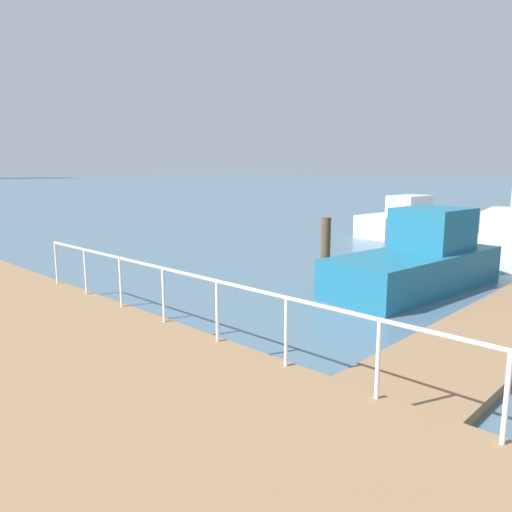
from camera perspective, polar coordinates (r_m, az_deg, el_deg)
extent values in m
plane|color=slate|center=(15.12, -10.73, -2.64)|extent=(300.00, 300.00, 0.00)
cylinder|color=white|center=(6.05, 26.95, -14.44)|extent=(0.06, 0.06, 1.05)
cylinder|color=white|center=(6.58, 13.91, -11.55)|extent=(0.06, 0.06, 1.05)
cylinder|color=white|center=(7.40, 3.51, -8.77)|extent=(0.06, 0.06, 1.05)
cylinder|color=white|center=(8.42, -4.49, -6.40)|extent=(0.06, 0.06, 1.05)
cylinder|color=white|center=(9.58, -10.62, -4.48)|extent=(0.06, 0.06, 1.05)
cylinder|color=white|center=(10.83, -15.35, -2.96)|extent=(0.06, 0.06, 1.05)
cylinder|color=white|center=(12.14, -19.07, -1.74)|extent=(0.06, 0.06, 1.05)
cylinder|color=white|center=(13.50, -22.06, -0.76)|extent=(0.06, 0.06, 1.05)
cylinder|color=brown|center=(15.73, 8.04, 1.23)|extent=(0.30, 0.30, 1.77)
cube|color=white|center=(21.06, 27.15, 1.22)|extent=(7.65, 3.16, 0.85)
cube|color=white|center=(20.44, 27.17, 3.49)|extent=(2.95, 1.97, 0.93)
cube|color=white|center=(25.74, 16.64, 3.62)|extent=(5.86, 2.25, 1.06)
cube|color=white|center=(26.03, 17.27, 5.77)|extent=(2.17, 1.58, 0.85)
cube|color=#1E6B8C|center=(14.16, 17.80, -1.68)|extent=(5.85, 2.67, 1.04)
cube|color=#1E6B8C|center=(14.68, 19.70, 2.98)|extent=(2.04, 1.89, 1.17)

